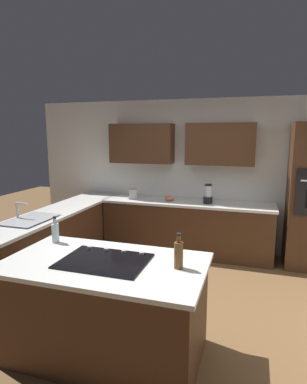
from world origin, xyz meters
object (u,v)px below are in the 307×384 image
kettle (133,194)px  sink_unit (30,219)px  second_bottle (179,254)px  oil_bottle (55,232)px  cooktop (105,261)px  blender (208,195)px  mixing_bowl (169,198)px

kettle → sink_unit: bearing=66.0°
sink_unit → second_bottle: (-2.20, 0.89, 0.10)m
sink_unit → oil_bottle: (-0.83, 0.64, 0.09)m
sink_unit → second_bottle: second_bottle is taller
cooktop → oil_bottle: (0.71, -0.31, 0.10)m
kettle → second_bottle: second_bottle is taller
blender → kettle: bearing=0.0°
cooktop → kettle: bearing=-74.3°
mixing_bowl → second_bottle: (-0.77, 2.64, 0.08)m
cooktop → kettle: size_ratio=4.45×
sink_unit → blender: bearing=-139.9°
blender → oil_bottle: (1.25, 2.39, -0.03)m
sink_unit → blender: blender is taller
kettle → second_bottle: 3.00m
blender → second_bottle: blender is taller
sink_unit → mixing_bowl: size_ratio=4.16×
sink_unit → blender: size_ratio=2.21×
sink_unit → oil_bottle: oil_bottle is taller
blender → second_bottle: 2.65m
sink_unit → mixing_bowl: 2.26m
oil_bottle → second_bottle: (-1.37, 0.25, 0.01)m
oil_bottle → second_bottle: 1.39m
cooktop → second_bottle: bearing=-175.1°
kettle → cooktop: bearing=105.7°
kettle → oil_bottle: bearing=91.2°
kettle → oil_bottle: size_ratio=0.61×
sink_unit → kettle: size_ratio=4.10×
sink_unit → cooktop: (-1.54, 0.95, -0.01)m
oil_bottle → blender: bearing=-117.5°
second_bottle → sink_unit: bearing=-22.2°
blender → mixing_bowl: bearing=0.0°
mixing_bowl → second_bottle: second_bottle is taller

